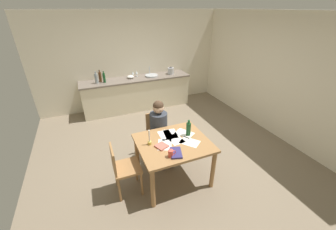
{
  "coord_description": "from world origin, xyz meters",
  "views": [
    {
      "loc": [
        -1.32,
        -3.2,
        2.65
      ],
      "look_at": [
        0.0,
        -0.04,
        0.85
      ],
      "focal_mm": 22.13,
      "sensor_mm": 36.0,
      "label": 1
    }
  ],
  "objects_px": {
    "chair_side_empty": "(123,167)",
    "wine_glass_by_kettle": "(133,73)",
    "wine_bottle_on_table": "(188,129)",
    "bottle_wine_red": "(104,78)",
    "sink_unit": "(151,75)",
    "bottle_oil": "(96,78)",
    "stovetop_kettle": "(171,71)",
    "wine_glass_near_sink": "(137,73)",
    "dining_table": "(173,147)",
    "chair_at_table": "(157,133)",
    "candlestick": "(149,140)",
    "mixing_bowl": "(130,77)",
    "book_cookery": "(162,146)",
    "coffee_mug": "(171,153)",
    "bottle_vinegar": "(100,77)",
    "book_magazine": "(176,153)",
    "person_seated": "(160,128)"
  },
  "relations": [
    {
      "from": "bottle_oil",
      "to": "bottle_vinegar",
      "type": "height_order",
      "value": "bottle_vinegar"
    },
    {
      "from": "coffee_mug",
      "to": "bottle_wine_red",
      "type": "bearing_deg",
      "value": 98.27
    },
    {
      "from": "wine_bottle_on_table",
      "to": "bottle_oil",
      "type": "height_order",
      "value": "bottle_oil"
    },
    {
      "from": "coffee_mug",
      "to": "wine_glass_by_kettle",
      "type": "distance_m",
      "value": 3.47
    },
    {
      "from": "person_seated",
      "to": "stovetop_kettle",
      "type": "xyz_separation_m",
      "value": [
        1.25,
        2.4,
        0.32
      ]
    },
    {
      "from": "wine_bottle_on_table",
      "to": "wine_glass_by_kettle",
      "type": "distance_m",
      "value": 3.05
    },
    {
      "from": "bottle_wine_red",
      "to": "book_magazine",
      "type": "bearing_deg",
      "value": -80.0
    },
    {
      "from": "chair_at_table",
      "to": "person_seated",
      "type": "height_order",
      "value": "person_seated"
    },
    {
      "from": "chair_at_table",
      "to": "sink_unit",
      "type": "distance_m",
      "value": 2.39
    },
    {
      "from": "wine_bottle_on_table",
      "to": "sink_unit",
      "type": "bearing_deg",
      "value": 83.44
    },
    {
      "from": "stovetop_kettle",
      "to": "book_cookery",
      "type": "bearing_deg",
      "value": -115.68
    },
    {
      "from": "sink_unit",
      "to": "stovetop_kettle",
      "type": "distance_m",
      "value": 0.6
    },
    {
      "from": "book_cookery",
      "to": "wine_glass_near_sink",
      "type": "distance_m",
      "value": 3.22
    },
    {
      "from": "bottle_vinegar",
      "to": "sink_unit",
      "type": "bearing_deg",
      "value": -2.55
    },
    {
      "from": "chair_at_table",
      "to": "wine_bottle_on_table",
      "type": "height_order",
      "value": "wine_bottle_on_table"
    },
    {
      "from": "wine_bottle_on_table",
      "to": "book_magazine",
      "type": "bearing_deg",
      "value": -136.48
    },
    {
      "from": "wine_bottle_on_table",
      "to": "bottle_wine_red",
      "type": "relative_size",
      "value": 0.95
    },
    {
      "from": "chair_side_empty",
      "to": "wine_bottle_on_table",
      "type": "xyz_separation_m",
      "value": [
        1.14,
        0.07,
        0.37
      ]
    },
    {
      "from": "wine_bottle_on_table",
      "to": "sink_unit",
      "type": "relative_size",
      "value": 0.78
    },
    {
      "from": "mixing_bowl",
      "to": "bottle_vinegar",
      "type": "bearing_deg",
      "value": 178.75
    },
    {
      "from": "chair_at_table",
      "to": "wine_glass_near_sink",
      "type": "height_order",
      "value": "wine_glass_near_sink"
    },
    {
      "from": "chair_at_table",
      "to": "bottle_oil",
      "type": "xyz_separation_m",
      "value": [
        -0.83,
        2.23,
        0.54
      ]
    },
    {
      "from": "book_magazine",
      "to": "mixing_bowl",
      "type": "xyz_separation_m",
      "value": [
        0.13,
        3.31,
        0.18
      ]
    },
    {
      "from": "bottle_vinegar",
      "to": "stovetop_kettle",
      "type": "xyz_separation_m",
      "value": [
        1.98,
        -0.07,
        -0.03
      ]
    },
    {
      "from": "dining_table",
      "to": "bottle_wine_red",
      "type": "relative_size",
      "value": 3.84
    },
    {
      "from": "wine_bottle_on_table",
      "to": "stovetop_kettle",
      "type": "bearing_deg",
      "value": 72.2
    },
    {
      "from": "dining_table",
      "to": "wine_glass_near_sink",
      "type": "bearing_deg",
      "value": 85.31
    },
    {
      "from": "chair_side_empty",
      "to": "mixing_bowl",
      "type": "bearing_deg",
      "value": 73.82
    },
    {
      "from": "sink_unit",
      "to": "bottle_oil",
      "type": "relative_size",
      "value": 1.18
    },
    {
      "from": "stovetop_kettle",
      "to": "wine_glass_near_sink",
      "type": "distance_m",
      "value": 0.99
    },
    {
      "from": "coffee_mug",
      "to": "mixing_bowl",
      "type": "relative_size",
      "value": 0.63
    },
    {
      "from": "book_cookery",
      "to": "bottle_vinegar",
      "type": "distance_m",
      "value": 3.15
    },
    {
      "from": "coffee_mug",
      "to": "wine_bottle_on_table",
      "type": "bearing_deg",
      "value": 39.78
    },
    {
      "from": "candlestick",
      "to": "mixing_bowl",
      "type": "height_order",
      "value": "candlestick"
    },
    {
      "from": "chair_side_empty",
      "to": "wine_glass_near_sink",
      "type": "height_order",
      "value": "wine_glass_near_sink"
    },
    {
      "from": "chair_at_table",
      "to": "book_cookery",
      "type": "relative_size",
      "value": 5.24
    },
    {
      "from": "dining_table",
      "to": "chair_at_table",
      "type": "relative_size",
      "value": 1.29
    },
    {
      "from": "bottle_oil",
      "to": "stovetop_kettle",
      "type": "height_order",
      "value": "bottle_oil"
    },
    {
      "from": "bottle_vinegar",
      "to": "mixing_bowl",
      "type": "distance_m",
      "value": 0.79
    },
    {
      "from": "bottle_vinegar",
      "to": "wine_bottle_on_table",
      "type": "bearing_deg",
      "value": -70.45
    },
    {
      "from": "chair_side_empty",
      "to": "wine_glass_by_kettle",
      "type": "bearing_deg",
      "value": 72.66
    },
    {
      "from": "book_cookery",
      "to": "stovetop_kettle",
      "type": "relative_size",
      "value": 0.76
    },
    {
      "from": "person_seated",
      "to": "mixing_bowl",
      "type": "distance_m",
      "value": 2.46
    },
    {
      "from": "wine_bottle_on_table",
      "to": "bottle_vinegar",
      "type": "xyz_separation_m",
      "value": [
        -1.05,
        2.95,
        0.17
      ]
    },
    {
      "from": "chair_side_empty",
      "to": "bottle_oil",
      "type": "distance_m",
      "value": 2.99
    },
    {
      "from": "candlestick",
      "to": "chair_at_table",
      "type": "bearing_deg",
      "value": 61.0
    },
    {
      "from": "bottle_oil",
      "to": "dining_table",
      "type": "bearing_deg",
      "value": -74.09
    },
    {
      "from": "sink_unit",
      "to": "mixing_bowl",
      "type": "height_order",
      "value": "sink_unit"
    },
    {
      "from": "candlestick",
      "to": "mixing_bowl",
      "type": "distance_m",
      "value": 2.97
    },
    {
      "from": "sink_unit",
      "to": "bottle_oil",
      "type": "xyz_separation_m",
      "value": [
        -1.49,
        -0.03,
        0.11
      ]
    }
  ]
}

